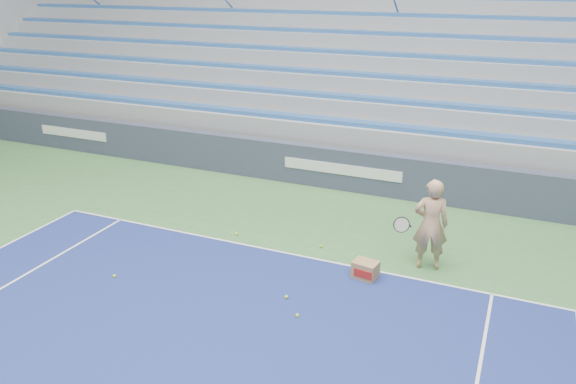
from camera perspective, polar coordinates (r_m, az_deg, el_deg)
name	(u,v)px	position (r m, az deg, el deg)	size (l,w,h in m)	color
sponsor_barrier	(343,169)	(14.85, 5.64, 2.30)	(30.00, 0.32, 1.10)	#353C52
bleachers	(398,69)	(19.81, 11.07, 12.20)	(31.00, 9.15, 7.30)	gray
tennis_player	(430,225)	(11.00, 14.27, -3.22)	(0.98, 0.91, 1.82)	tan
ball_box	(365,270)	(10.72, 7.86, -7.85)	(0.50, 0.42, 0.34)	#99774A
tennis_ball_0	(286,297)	(10.07, -0.16, -10.62)	(0.07, 0.07, 0.07)	#B7D62B
tennis_ball_1	(114,276)	(11.19, -17.22, -8.16)	(0.07, 0.07, 0.07)	#B7D62B
tennis_ball_2	(297,315)	(9.58, 0.94, -12.43)	(0.07, 0.07, 0.07)	#B7D62B
tennis_ball_3	(321,246)	(11.82, 3.37, -5.51)	(0.07, 0.07, 0.07)	#B7D62B
tennis_ball_4	(237,234)	(12.39, -5.25, -4.24)	(0.07, 0.07, 0.07)	#B7D62B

